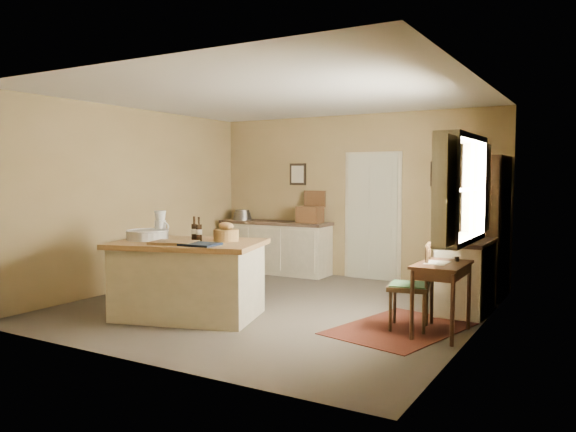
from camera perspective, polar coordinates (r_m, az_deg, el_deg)
name	(u,v)px	position (r m, az deg, el deg)	size (l,w,h in m)	color
ground	(276,306)	(7.36, -1.27, -9.16)	(5.00, 5.00, 0.00)	#62574B
wall_back	(353,196)	(9.40, 6.67, 1.99)	(5.00, 0.10, 2.70)	#9C8255
wall_front	(130,213)	(5.21, -15.76, 0.27)	(5.00, 0.10, 2.70)	#9C8255
wall_left	(133,199)	(8.74, -15.44, 1.72)	(0.10, 5.00, 2.70)	#9C8255
wall_right	(477,208)	(6.25, 18.68, 0.81)	(0.10, 5.00, 2.70)	#9C8255
ceiling	(275,96)	(7.24, -1.31, 12.14)	(5.00, 5.00, 0.00)	silver
door	(372,215)	(9.25, 8.57, 0.11)	(0.97, 0.06, 2.11)	beige
framed_prints	(364,174)	(9.29, 7.77, 4.24)	(2.82, 0.02, 0.38)	black
window	(466,189)	(6.06, 17.64, 2.63)	(0.25, 1.99, 1.12)	beige
work_island	(188,277)	(6.84, -10.14, -6.11)	(1.97, 1.56, 1.20)	beige
sideboard	(275,245)	(9.82, -1.29, -2.99)	(2.01, 0.57, 1.18)	beige
rug	(400,328)	(6.43, 11.30, -11.14)	(1.10, 1.60, 0.01)	#572313
writing_desk	(442,273)	(6.17, 15.36, -5.60)	(0.49, 0.80, 0.82)	#351E11
desk_chair	(409,287)	(6.34, 12.19, -7.08)	(0.44, 0.44, 0.93)	black
right_cabinet	(466,276)	(7.30, 17.63, -5.79)	(0.57, 1.02, 0.99)	beige
shelving_unit	(496,227)	(8.26, 20.36, -1.08)	(0.33, 0.88, 1.96)	black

